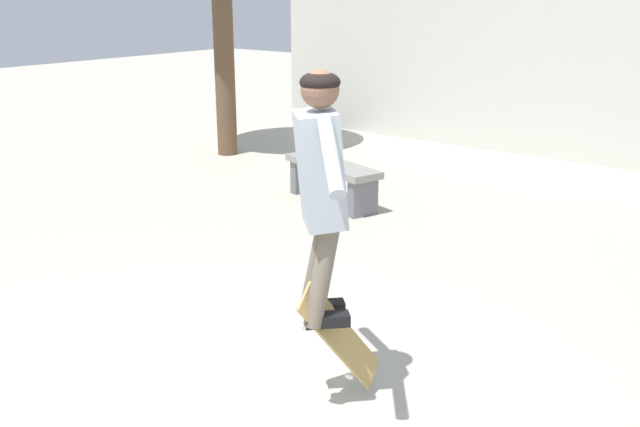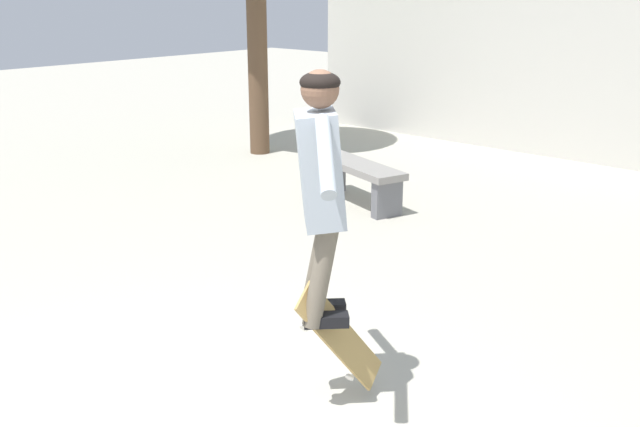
# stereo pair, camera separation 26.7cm
# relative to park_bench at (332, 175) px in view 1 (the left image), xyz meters

# --- Properties ---
(park_bench) EXTENTS (1.48, 0.82, 0.50)m
(park_bench) POSITION_rel_park_bench_xyz_m (0.00, 0.00, 0.00)
(park_bench) COLOR gray
(park_bench) RESTS_ON ground_plane
(skater) EXTENTS (0.94, 0.91, 1.46)m
(skater) POSITION_rel_park_bench_xyz_m (2.55, -3.51, 1.10)
(skater) COLOR #9EA8B2
(skateboard_flipping) EXTENTS (0.28, 0.64, 0.77)m
(skateboard_flipping) POSITION_rel_park_bench_xyz_m (2.62, -3.42, 0.11)
(skateboard_flipping) COLOR #AD894C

